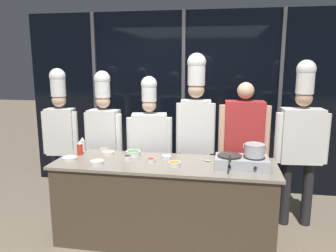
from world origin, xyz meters
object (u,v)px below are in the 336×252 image
at_px(prep_bowl_scallions, 133,153).
at_px(person_guest, 243,139).
at_px(prep_bowl_chicken, 97,162).
at_px(prep_bowl_chili_flakes, 151,160).
at_px(prep_bowl_bean_sprouts, 70,158).
at_px(squeeze_bottle_chili, 80,148).
at_px(chef_pastry, 196,120).
at_px(chef_line, 150,138).
at_px(stock_pot, 255,150).
at_px(prep_bowl_mushrooms, 104,150).
at_px(serving_spoon_slotted, 205,160).
at_px(prep_bowl_shrimp, 108,153).
at_px(prep_bowl_rice, 167,157).
at_px(prep_bowl_soy_glaze, 127,157).
at_px(squeeze_bottle_clear, 83,145).
at_px(portable_stove, 242,162).
at_px(chef_head, 61,127).
at_px(prep_bowl_carrots, 174,163).
at_px(chef_apprentice, 301,136).
at_px(frying_pan, 230,154).
at_px(chef_sous, 104,131).

height_order(prep_bowl_scallions, person_guest, person_guest).
height_order(prep_bowl_chicken, prep_bowl_chili_flakes, same).
bearing_deg(prep_bowl_bean_sprouts, squeeze_bottle_chili, 84.55).
bearing_deg(chef_pastry, chef_line, -1.89).
relative_size(stock_pot, squeeze_bottle_chili, 1.37).
bearing_deg(prep_bowl_mushrooms, serving_spoon_slotted, -7.05).
bearing_deg(prep_bowl_mushrooms, prep_bowl_chicken, -77.49).
xyz_separation_m(prep_bowl_shrimp, prep_bowl_rice, (0.70, -0.05, 0.00)).
bearing_deg(chef_pastry, prep_bowl_rice, 58.00).
bearing_deg(person_guest, prep_bowl_soy_glaze, 22.39).
relative_size(squeeze_bottle_clear, prep_bowl_scallions, 1.04).
height_order(portable_stove, prep_bowl_soy_glaze, portable_stove).
xyz_separation_m(stock_pot, chef_head, (-2.42, 0.64, 0.02)).
relative_size(chef_head, person_guest, 1.09).
relative_size(stock_pot, chef_line, 0.13).
distance_m(prep_bowl_mushrooms, prep_bowl_chili_flakes, 0.71).
bearing_deg(chef_line, prep_bowl_carrots, 110.05).
xyz_separation_m(portable_stove, prep_bowl_scallions, (-1.20, 0.24, -0.03)).
height_order(prep_bowl_soy_glaze, prep_bowl_rice, prep_bowl_soy_glaze).
bearing_deg(portable_stove, prep_bowl_rice, 168.13).
bearing_deg(prep_bowl_bean_sprouts, prep_bowl_rice, 11.73).
distance_m(prep_bowl_shrimp, serving_spoon_slotted, 1.12).
xyz_separation_m(prep_bowl_scallions, prep_bowl_carrots, (0.52, -0.28, -0.01)).
bearing_deg(squeeze_bottle_clear, chef_pastry, 15.86).
xyz_separation_m(prep_bowl_soy_glaze, person_guest, (1.28, 0.61, 0.11)).
bearing_deg(stock_pot, chef_line, 151.67).
distance_m(chef_head, chef_apprentice, 3.00).
bearing_deg(person_guest, prep_bowl_scallions, 16.61).
relative_size(squeeze_bottle_chili, prep_bowl_soy_glaze, 1.76).
xyz_separation_m(prep_bowl_mushrooms, chef_head, (-0.71, 0.31, 0.19)).
bearing_deg(prep_bowl_carrots, squeeze_bottle_chili, 169.38).
relative_size(frying_pan, serving_spoon_slotted, 1.93).
height_order(prep_bowl_chili_flakes, chef_head, chef_head).
relative_size(portable_stove, stock_pot, 2.33).
bearing_deg(stock_pot, serving_spoon_slotted, 160.65).
relative_size(prep_bowl_shrimp, prep_bowl_chili_flakes, 1.37).
xyz_separation_m(squeeze_bottle_chili, prep_bowl_rice, (1.02, -0.00, -0.05)).
bearing_deg(person_guest, chef_head, -1.89).
height_order(prep_bowl_rice, chef_line, chef_line).
height_order(prep_bowl_rice, person_guest, person_guest).
distance_m(prep_bowl_scallions, chef_sous, 0.68).
relative_size(prep_bowl_rice, chef_head, 0.06).
height_order(portable_stove, prep_bowl_chicken, portable_stove).
bearing_deg(chef_line, prep_bowl_bean_sprouts, 33.09).
height_order(serving_spoon_slotted, person_guest, person_guest).
xyz_separation_m(squeeze_bottle_clear, prep_bowl_mushrooms, (0.26, 0.01, -0.06)).
distance_m(frying_pan, prep_bowl_shrimp, 1.40).
bearing_deg(frying_pan, prep_bowl_shrimp, 170.64).
distance_m(prep_bowl_scallions, prep_bowl_chili_flakes, 0.33).
relative_size(frying_pan, prep_bowl_chicken, 2.95).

